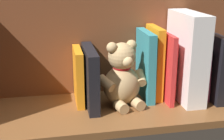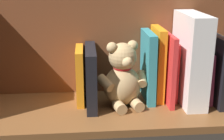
% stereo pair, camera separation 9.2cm
% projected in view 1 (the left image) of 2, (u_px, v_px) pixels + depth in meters
% --- Properties ---
extents(ground_plane, '(0.93, 0.31, 0.02)m').
position_uv_depth(ground_plane, '(112.00, 109.00, 0.96)').
color(ground_plane, brown).
extents(shelf_back_panel, '(0.93, 0.02, 0.38)m').
position_uv_depth(shelf_back_panel, '(104.00, 36.00, 1.02)').
color(shelf_back_panel, brown).
rests_on(shelf_back_panel, ground_plane).
extents(book_0, '(0.03, 0.14, 0.16)m').
position_uv_depth(book_0, '(222.00, 69.00, 1.05)').
color(book_0, blue).
rests_on(book_0, ground_plane).
extents(book_1, '(0.02, 0.14, 0.20)m').
position_uv_depth(book_1, '(213.00, 64.00, 1.04)').
color(book_1, orange).
rests_on(book_1, ground_plane).
extents(book_2, '(0.03, 0.20, 0.21)m').
position_uv_depth(book_2, '(209.00, 65.00, 1.00)').
color(book_2, black).
rests_on(book_2, ground_plane).
extents(book_3, '(0.03, 0.16, 0.16)m').
position_uv_depth(book_3, '(196.00, 71.00, 1.02)').
color(book_3, '#B23F72').
rests_on(book_3, ground_plane).
extents(dictionary_thick_white, '(0.06, 0.20, 0.28)m').
position_uv_depth(dictionary_thick_white, '(186.00, 57.00, 0.98)').
color(dictionary_thick_white, white).
rests_on(dictionary_thick_white, ground_plane).
extents(book_4, '(0.01, 0.13, 0.19)m').
position_uv_depth(book_4, '(168.00, 68.00, 1.02)').
color(book_4, red).
rests_on(book_4, ground_plane).
extents(book_5, '(0.01, 0.17, 0.22)m').
position_uv_depth(book_5, '(164.00, 66.00, 0.99)').
color(book_5, red).
rests_on(book_5, ground_plane).
extents(book_6, '(0.02, 0.13, 0.23)m').
position_uv_depth(book_6, '(154.00, 62.00, 1.00)').
color(book_6, orange).
rests_on(book_6, ground_plane).
extents(book_7, '(0.03, 0.15, 0.22)m').
position_uv_depth(book_7, '(145.00, 65.00, 0.99)').
color(book_7, teal).
rests_on(book_7, ground_plane).
extents(teddy_bear, '(0.16, 0.15, 0.20)m').
position_uv_depth(teddy_bear, '(122.00, 77.00, 0.94)').
color(teddy_bear, tan).
rests_on(teddy_bear, ground_plane).
extents(book_8, '(0.03, 0.19, 0.18)m').
position_uv_depth(book_8, '(90.00, 77.00, 0.94)').
color(book_8, black).
rests_on(book_8, ground_plane).
extents(book_9, '(0.02, 0.14, 0.17)m').
position_uv_depth(book_9, '(78.00, 76.00, 0.96)').
color(book_9, orange).
rests_on(book_9, ground_plane).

